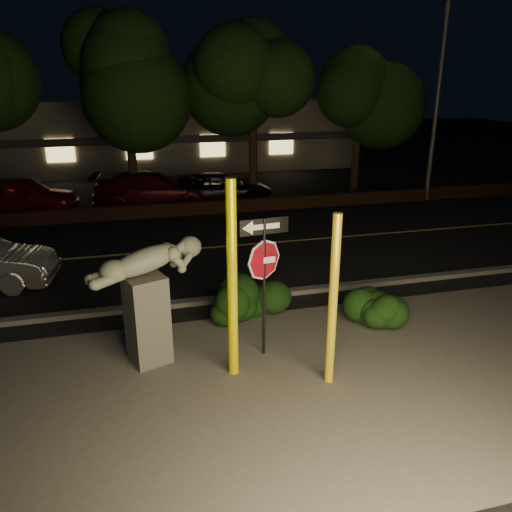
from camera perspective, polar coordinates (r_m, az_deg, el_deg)
The scene contains 22 objects.
ground at distance 18.82m, azimuth -5.64°, elevation 3.83°, with size 90.00×90.00×0.00m, color black.
patio at distance 8.99m, azimuth 6.09°, elevation -14.68°, with size 14.00×6.00×0.02m, color #4C4944.
road at distance 15.99m, azimuth -3.91°, elevation 1.06°, with size 80.00×8.00×0.01m, color black.
lane_marking at distance 15.98m, azimuth -3.91°, elevation 1.10°, with size 80.00×0.12×0.01m, color #B9B44A.
curb at distance 12.23m, azimuth -0.28°, elevation -4.57°, with size 80.00×0.25×0.12m, color #4C4944.
brick_wall at distance 20.00m, azimuth -6.26°, elevation 5.48°, with size 40.00×0.35×0.50m, color #3E2214.
parking_lot at distance 25.57m, azimuth -8.18°, elevation 7.91°, with size 40.00×12.00×0.01m, color black.
building at distance 33.16m, azimuth -10.04°, elevation 13.91°, with size 22.00×10.20×4.00m.
tree_far_b at distance 21.15m, azimuth -14.94°, elevation 21.60°, with size 5.20×5.20×8.41m.
tree_far_c at distance 21.39m, azimuth -0.37°, elevation 21.12°, with size 4.80×4.80×7.84m.
tree_far_d at distance 23.57m, azimuth 11.94°, elevation 19.98°, with size 4.40×4.40×7.42m.
yellow_pole_left at distance 8.51m, azimuth -2.73°, elevation -3.02°, with size 0.18×0.18×3.57m, color #F6EC00.
yellow_pole_right at distance 8.45m, azimuth 8.78°, elevation -5.25°, with size 0.15×0.15×3.07m, color yellow.
signpost at distance 9.06m, azimuth 0.94°, elevation -0.51°, with size 0.92×0.14×2.73m.
sculpture at distance 9.27m, azimuth -12.34°, elevation -3.96°, with size 2.13×1.21×2.31m.
hedge_center at distance 11.06m, azimuth -1.23°, elevation -4.54°, with size 2.07×0.97×1.08m, color black.
hedge_right at distance 11.22m, azimuth 12.37°, elevation -4.98°, with size 1.48×0.79×0.97m, color black.
hedge_far_right at distance 10.92m, azimuth 14.08°, elevation -5.90°, with size 1.35×0.85×0.94m, color black.
streetlight at distance 22.97m, azimuth 19.90°, elevation 19.84°, with size 1.35×0.72×9.45m.
parked_car_red at distance 21.98m, azimuth -25.14°, elevation 6.30°, with size 1.72×4.27×1.46m, color maroon.
parked_car_darkred at distance 21.58m, azimuth -11.66°, elevation 7.51°, with size 2.01×4.95×1.44m, color #430C11.
parked_car_dark at distance 21.84m, azimuth -4.18°, elevation 7.77°, with size 2.11×4.57×1.27m, color black.
Camera 1 is at (-2.75, -7.92, 5.03)m, focal length 35.00 mm.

